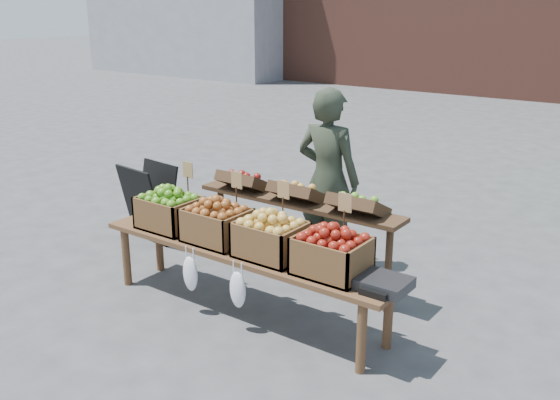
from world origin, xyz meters
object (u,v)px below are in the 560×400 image
Objects in this scene: chalkboard_sign at (149,203)px; display_bench at (244,281)px; vendor at (328,180)px; crate_russet_pears at (217,225)px; back_table at (297,230)px; crate_red_apples at (271,240)px; crate_green_apples at (332,256)px; crate_golden_apples at (169,212)px; weighing_scale at (384,284)px.

display_bench is (1.85, -0.68, -0.14)m from chalkboard_sign.
vendor reaches higher than crate_russet_pears.
vendor is 1.28m from crate_russet_pears.
back_table reaches higher than crate_red_apples.
crate_green_apples is at bearing 120.08° from vendor.
crate_red_apples is (0.26, -1.23, -0.16)m from vendor.
crate_russet_pears is 1.00× the size of crate_red_apples.
crate_golden_apples reaches higher than display_bench.
display_bench is at bearing 86.05° from vendor.
crate_red_apples reaches higher than display_bench.
back_table is at bearing 149.44° from weighing_scale.
vendor is at bearing 123.14° from crate_green_apples.
vendor is 2.04× the size of chalkboard_sign.
crate_red_apples is at bearing -71.25° from back_table.
back_table reaches higher than crate_russet_pears.
vendor is 3.46× the size of crate_green_apples.
chalkboard_sign is (-1.87, -0.55, -0.44)m from vendor.
back_table reaches higher than crate_green_apples.
crate_russet_pears is 0.55m from crate_red_apples.
crate_red_apples is at bearing -11.44° from chalkboard_sign.
back_table is 0.78× the size of display_bench.
weighing_scale is at bearing 0.00° from display_bench.
crate_green_apples reaches higher than weighing_scale.
crate_golden_apples is 1.10m from crate_red_apples.
crate_golden_apples is (-0.84, -1.23, -0.16)m from vendor.
crate_golden_apples is 2.08m from weighing_scale.
crate_green_apples is (2.68, -0.68, 0.29)m from chalkboard_sign.
display_bench is 5.40× the size of crate_golden_apples.
weighing_scale is at bearing 0.00° from crate_golden_apples.
crate_russet_pears is at bearing 180.00° from display_bench.
crate_golden_apples is 1.65m from crate_green_apples.
crate_russet_pears is 1.00× the size of crate_green_apples.
chalkboard_sign is 1.70× the size of crate_green_apples.
vendor is 1.36m from display_bench.
crate_russet_pears is (1.58, -0.68, 0.29)m from chalkboard_sign.
crate_red_apples is (1.10, 0.00, 0.00)m from crate_golden_apples.
vendor reaches higher than crate_green_apples.
crate_green_apples reaches higher than display_bench.
crate_russet_pears is (-0.29, -1.23, -0.16)m from vendor.
back_table is 4.20× the size of crate_green_apples.
back_table is 1.13m from crate_golden_apples.
display_bench is at bearing 180.00° from weighing_scale.
chalkboard_sign is 1.98m from display_bench.
chalkboard_sign is at bearing 13.35° from vendor.
weighing_scale is (1.53, 0.00, -0.10)m from crate_russet_pears.
back_table is 4.20× the size of crate_golden_apples.
back_table is at bearing 7.49° from chalkboard_sign.
weighing_scale is (0.97, 0.00, -0.10)m from crate_red_apples.
display_bench is 0.51m from crate_red_apples.
vendor is 0.62m from back_table.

